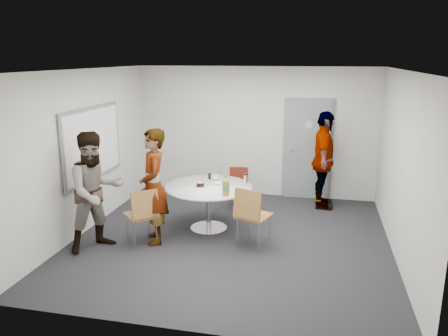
% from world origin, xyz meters
% --- Properties ---
extents(floor, '(5.00, 5.00, 0.00)m').
position_xyz_m(floor, '(0.00, 0.00, 0.00)').
color(floor, black).
rests_on(floor, ground).
extents(ceiling, '(5.00, 5.00, 0.00)m').
position_xyz_m(ceiling, '(0.00, 0.00, 2.70)').
color(ceiling, silver).
rests_on(ceiling, wall_back).
extents(wall_back, '(5.00, 0.00, 5.00)m').
position_xyz_m(wall_back, '(0.00, 2.50, 1.35)').
color(wall_back, silver).
rests_on(wall_back, floor).
extents(wall_left, '(0.00, 5.00, 5.00)m').
position_xyz_m(wall_left, '(-2.50, 0.00, 1.35)').
color(wall_left, silver).
rests_on(wall_left, floor).
extents(wall_right, '(0.00, 5.00, 5.00)m').
position_xyz_m(wall_right, '(2.50, 0.00, 1.35)').
color(wall_right, silver).
rests_on(wall_right, floor).
extents(wall_front, '(5.00, 0.00, 5.00)m').
position_xyz_m(wall_front, '(0.00, -2.50, 1.35)').
color(wall_front, silver).
rests_on(wall_front, floor).
extents(door, '(1.02, 0.17, 2.12)m').
position_xyz_m(door, '(1.10, 2.48, 1.03)').
color(door, slate).
rests_on(door, wall_back).
extents(whiteboard, '(0.04, 1.90, 1.25)m').
position_xyz_m(whiteboard, '(-2.46, 0.20, 1.45)').
color(whiteboard, gray).
rests_on(whiteboard, wall_left).
extents(table, '(1.47, 1.47, 1.10)m').
position_xyz_m(table, '(-0.45, 0.35, 0.66)').
color(table, white).
rests_on(table, floor).
extents(chair_near_left, '(0.64, 0.65, 0.93)m').
position_xyz_m(chair_near_left, '(-1.30, -0.52, 0.57)').
color(chair_near_left, brown).
rests_on(chair_near_left, floor).
extents(chair_near_right, '(0.60, 0.63, 0.98)m').
position_xyz_m(chair_near_right, '(0.36, -0.26, 0.60)').
color(chair_near_right, brown).
rests_on(chair_near_right, floor).
extents(chair_far, '(0.42, 0.45, 0.80)m').
position_xyz_m(chair_far, '(-0.18, 1.57, 0.48)').
color(chair_far, maroon).
rests_on(chair_far, floor).
extents(person_main, '(0.68, 0.79, 1.83)m').
position_xyz_m(person_main, '(-1.18, -0.32, 0.92)').
color(person_main, '#A5C6EA').
rests_on(person_main, floor).
extents(person_left, '(1.10, 1.13, 1.83)m').
position_xyz_m(person_left, '(-1.95, -0.73, 0.92)').
color(person_left, white).
rests_on(person_left, floor).
extents(person_right, '(0.49, 1.12, 1.90)m').
position_xyz_m(person_right, '(1.42, 1.92, 0.95)').
color(person_right, black).
rests_on(person_right, floor).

